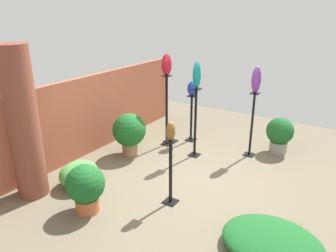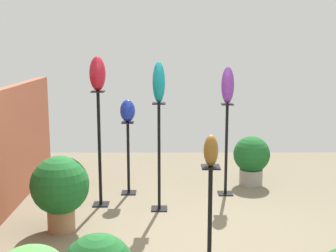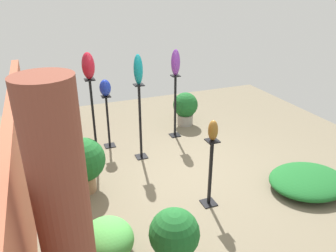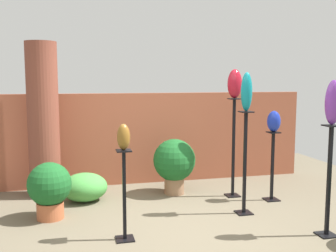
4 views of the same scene
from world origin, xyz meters
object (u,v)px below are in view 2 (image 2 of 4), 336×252
(pedestal_ruby, at_px, (100,153))
(pedestal_teal, at_px, (159,161))
(art_vase_bronze, at_px, (211,151))
(art_vase_cobalt, at_px, (128,111))
(potted_plant_near_pillar, at_px, (252,158))
(potted_plant_walkway_edge, at_px, (60,188))
(pedestal_bronze, at_px, (210,225))
(pedestal_cobalt, at_px, (128,161))
(art_vase_ruby, at_px, (97,74))
(art_vase_violet, at_px, (228,85))
(pedestal_violet, at_px, (226,153))
(art_vase_teal, at_px, (159,82))

(pedestal_ruby, distance_m, pedestal_teal, 0.77)
(art_vase_bronze, height_order, art_vase_cobalt, art_vase_cobalt)
(potted_plant_near_pillar, xyz_separation_m, potted_plant_walkway_edge, (-1.71, 2.41, 0.09))
(art_vase_bronze, bearing_deg, potted_plant_near_pillar, -17.71)
(pedestal_bronze, bearing_deg, pedestal_cobalt, 21.92)
(art_vase_cobalt, bearing_deg, art_vase_bronze, -158.08)
(art_vase_ruby, bearing_deg, pedestal_cobalt, -34.30)
(pedestal_cobalt, relative_size, potted_plant_walkway_edge, 1.18)
(potted_plant_walkway_edge, bearing_deg, potted_plant_near_pillar, -54.71)
(art_vase_bronze, distance_m, art_vase_cobalt, 2.44)
(art_vase_ruby, xyz_separation_m, potted_plant_walkway_edge, (-0.83, 0.32, -1.19))
(pedestal_bronze, distance_m, art_vase_ruby, 2.50)
(art_vase_violet, bearing_deg, pedestal_violet, 0.00)
(pedestal_bronze, bearing_deg, art_vase_cobalt, 21.92)
(art_vase_teal, bearing_deg, potted_plant_walkway_edge, 121.67)
(pedestal_ruby, bearing_deg, potted_plant_walkway_edge, 158.66)
(pedestal_cobalt, distance_m, pedestal_ruby, 0.62)
(art_vase_teal, distance_m, potted_plant_walkway_edge, 1.68)
(pedestal_ruby, xyz_separation_m, art_vase_violet, (0.44, -1.66, 0.82))
(pedestal_teal, xyz_separation_m, art_vase_ruby, (0.16, 0.75, 1.07))
(pedestal_bronze, relative_size, art_vase_cobalt, 3.33)
(art_vase_bronze, relative_size, potted_plant_near_pillar, 0.39)
(pedestal_violet, bearing_deg, art_vase_cobalt, 88.40)
(art_vase_violet, xyz_separation_m, art_vase_ruby, (-0.44, 1.66, 0.18))
(pedestal_bronze, distance_m, art_vase_violet, 2.50)
(pedestal_violet, relative_size, pedestal_ruby, 0.85)
(art_vase_violet, relative_size, art_vase_teal, 0.99)
(art_vase_cobalt, relative_size, art_vase_violet, 0.61)
(art_vase_cobalt, distance_m, art_vase_teal, 0.88)
(art_vase_cobalt, xyz_separation_m, art_vase_ruby, (-0.47, 0.32, 0.53))
(art_vase_teal, bearing_deg, pedestal_ruby, 77.90)
(pedestal_ruby, relative_size, pedestal_teal, 1.09)
(pedestal_bronze, relative_size, art_vase_ruby, 2.37)
(potted_plant_near_pillar, bearing_deg, pedestal_cobalt, 102.99)
(pedestal_ruby, bearing_deg, pedestal_cobalt, -34.30)
(art_vase_bronze, relative_size, art_vase_ruby, 0.66)
(pedestal_bronze, height_order, pedestal_violet, pedestal_violet)
(pedestal_bronze, distance_m, pedestal_teal, 1.71)
(pedestal_violet, bearing_deg, pedestal_bronze, 169.24)
(pedestal_teal, xyz_separation_m, potted_plant_near_pillar, (1.04, -1.33, -0.22))
(art_vase_teal, bearing_deg, pedestal_violet, -56.55)
(pedestal_ruby, xyz_separation_m, art_vase_teal, (-0.16, -0.75, 0.91))
(pedestal_violet, relative_size, potted_plant_walkway_edge, 1.48)
(art_vase_bronze, bearing_deg, pedestal_violet, -10.76)
(pedestal_cobalt, xyz_separation_m, art_vase_violet, (-0.04, -1.34, 1.05))
(pedestal_bronze, xyz_separation_m, potted_plant_walkway_edge, (0.97, 1.56, 0.04))
(art_vase_cobalt, xyz_separation_m, art_vase_violet, (-0.04, -1.34, 0.35))
(art_vase_bronze, xyz_separation_m, art_vase_ruby, (1.80, 1.23, 0.54))
(pedestal_teal, bearing_deg, art_vase_violet, -56.55)
(pedestal_cobalt, bearing_deg, art_vase_teal, -145.68)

